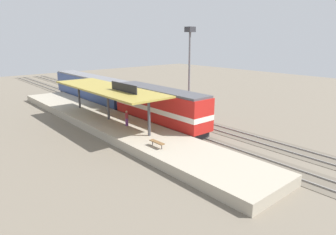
{
  "coord_description": "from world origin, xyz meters",
  "views": [
    {
      "loc": [
        -21.27,
        -30.42,
        10.3
      ],
      "look_at": [
        -1.38,
        -7.08,
        2.0
      ],
      "focal_mm": 31.68,
      "sensor_mm": 36.0,
      "label": 1
    }
  ],
  "objects_px": {
    "passenger_carriage_single": "(90,88)",
    "light_mast": "(190,52)",
    "platform_bench": "(157,142)",
    "locomotive": "(159,107)",
    "person_waiting": "(127,117)"
  },
  "relations": [
    {
      "from": "locomotive",
      "to": "light_mast",
      "type": "relative_size",
      "value": 1.23
    },
    {
      "from": "passenger_carriage_single",
      "to": "locomotive",
      "type": "bearing_deg",
      "value": -90.0
    },
    {
      "from": "platform_bench",
      "to": "locomotive",
      "type": "relative_size",
      "value": 0.12
    },
    {
      "from": "passenger_carriage_single",
      "to": "light_mast",
      "type": "relative_size",
      "value": 1.71
    },
    {
      "from": "platform_bench",
      "to": "person_waiting",
      "type": "distance_m",
      "value": 7.49
    },
    {
      "from": "passenger_carriage_single",
      "to": "platform_bench",
      "type": "bearing_deg",
      "value": -103.43
    },
    {
      "from": "platform_bench",
      "to": "locomotive",
      "type": "distance_m",
      "value": 9.37
    },
    {
      "from": "person_waiting",
      "to": "platform_bench",
      "type": "bearing_deg",
      "value": -101.99
    },
    {
      "from": "platform_bench",
      "to": "passenger_carriage_single",
      "type": "distance_m",
      "value": 25.85
    },
    {
      "from": "passenger_carriage_single",
      "to": "person_waiting",
      "type": "distance_m",
      "value": 18.37
    },
    {
      "from": "locomotive",
      "to": "person_waiting",
      "type": "bearing_deg",
      "value": 177.64
    },
    {
      "from": "platform_bench",
      "to": "light_mast",
      "type": "xyz_separation_m",
      "value": [
        13.8,
        10.12,
        7.05
      ]
    },
    {
      "from": "platform_bench",
      "to": "locomotive",
      "type": "height_order",
      "value": "locomotive"
    },
    {
      "from": "passenger_carriage_single",
      "to": "light_mast",
      "type": "height_order",
      "value": "light_mast"
    },
    {
      "from": "passenger_carriage_single",
      "to": "person_waiting",
      "type": "xyz_separation_m",
      "value": [
        -4.45,
        -17.82,
        -0.46
      ]
    }
  ]
}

